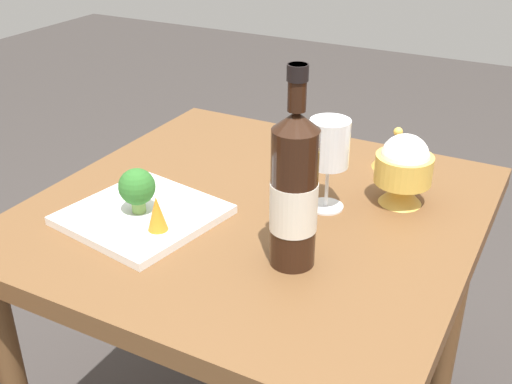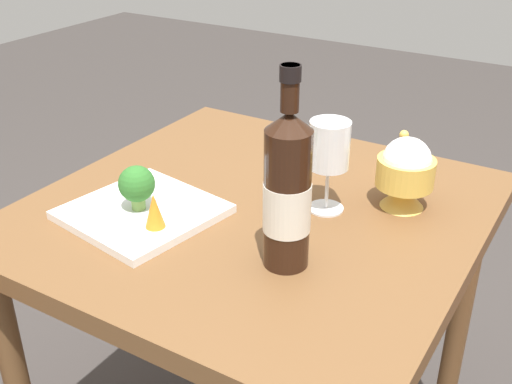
{
  "view_description": "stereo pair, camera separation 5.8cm",
  "coord_description": "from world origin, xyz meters",
  "views": [
    {
      "loc": [
        -0.5,
        0.95,
        1.32
      ],
      "look_at": [
        0.0,
        0.0,
        0.77
      ],
      "focal_mm": 44.22,
      "sensor_mm": 36.0,
      "label": 1
    },
    {
      "loc": [
        -0.56,
        0.92,
        1.32
      ],
      "look_at": [
        0.0,
        0.0,
        0.77
      ],
      "focal_mm": 44.22,
      "sensor_mm": 36.0,
      "label": 2
    }
  ],
  "objects": [
    {
      "name": "wine_bottle",
      "position": [
        -0.14,
        0.14,
        0.87
      ],
      "size": [
        0.08,
        0.08,
        0.34
      ],
      "color": "black",
      "rests_on": "dining_table"
    },
    {
      "name": "rice_bowl",
      "position": [
        -0.24,
        -0.14,
        0.81
      ],
      "size": [
        0.11,
        0.11,
        0.14
      ],
      "color": "gold",
      "rests_on": "dining_table"
    },
    {
      "name": "rice_bowl_lid",
      "position": [
        -0.18,
        -0.3,
        0.78
      ],
      "size": [
        0.1,
        0.1,
        0.09
      ],
      "color": "gold",
      "rests_on": "dining_table"
    },
    {
      "name": "wine_glass",
      "position": [
        -0.12,
        -0.06,
        0.87
      ],
      "size": [
        0.08,
        0.08,
        0.18
      ],
      "color": "white",
      "rests_on": "dining_table"
    },
    {
      "name": "carrot_garnish_left",
      "position": [
        0.1,
        0.18,
        0.79
      ],
      "size": [
        0.04,
        0.04,
        0.07
      ],
      "color": "orange",
      "rests_on": "serving_plate"
    },
    {
      "name": "dining_table",
      "position": [
        0.0,
        0.0,
        0.64
      ],
      "size": [
        0.82,
        0.82,
        0.74
      ],
      "color": "brown",
      "rests_on": "ground_plane"
    },
    {
      "name": "broccoli_floret",
      "position": [
        0.17,
        0.15,
        0.8
      ],
      "size": [
        0.07,
        0.07,
        0.09
      ],
      "color": "#729E4C",
      "rests_on": "serving_plate"
    },
    {
      "name": "serving_plate",
      "position": [
        0.16,
        0.14,
        0.75
      ],
      "size": [
        0.29,
        0.29,
        0.02
      ],
      "rotation": [
        0.0,
        0.0,
        -0.17
      ],
      "color": "white",
      "rests_on": "dining_table"
    }
  ]
}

